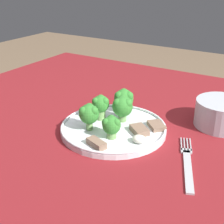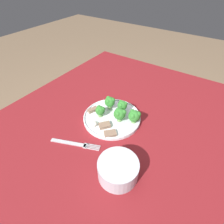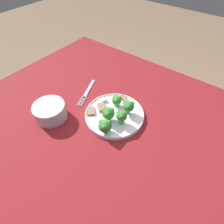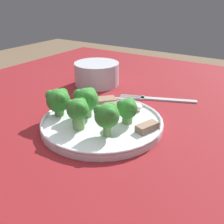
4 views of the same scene
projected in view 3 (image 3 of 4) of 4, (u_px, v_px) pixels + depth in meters
ground_plane at (108, 184)px, 1.31m from camera, size 8.00×8.00×0.00m
table at (106, 133)px, 0.82m from camera, size 1.24×1.04×0.76m
dinner_plate at (115, 114)px, 0.76m from camera, size 0.26×0.26×0.02m
fork at (87, 92)px, 0.87m from camera, size 0.09×0.19×0.00m
cream_bowl at (50, 111)px, 0.74m from camera, size 0.13×0.13×0.07m
broccoli_floret_near_rim_left at (122, 116)px, 0.69m from camera, size 0.04×0.04×0.06m
broccoli_floret_center_left at (105, 126)px, 0.67m from camera, size 0.05×0.05×0.06m
broccoli_floret_back_left at (117, 100)px, 0.77m from camera, size 0.04×0.04×0.05m
broccoli_floret_front_left at (108, 113)px, 0.70m from camera, size 0.05×0.05×0.06m
broccoli_floret_center_back at (129, 106)px, 0.73m from camera, size 0.05×0.05×0.06m
meat_slice_front_slice at (102, 107)px, 0.77m from camera, size 0.06×0.05×0.01m
meat_slice_middle_slice at (91, 111)px, 0.76m from camera, size 0.06×0.06×0.01m
meat_slice_rear_slice at (124, 99)px, 0.81m from camera, size 0.05×0.04×0.01m
sauce_dollop at (104, 100)px, 0.80m from camera, size 0.03×0.03×0.02m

